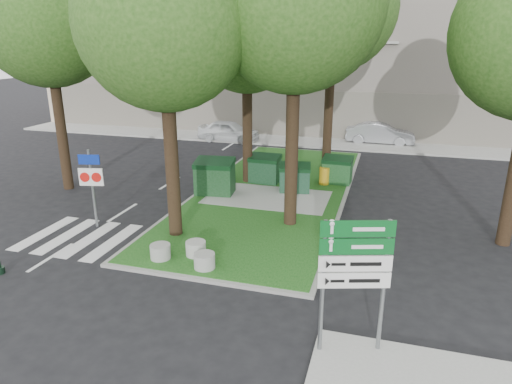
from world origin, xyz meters
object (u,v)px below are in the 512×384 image
at_px(dumpster_c, 295,178).
at_px(car_silver, 380,133).
at_px(bollard_right, 205,261).
at_px(tree_street_left, 47,5).
at_px(dumpster_d, 337,170).
at_px(traffic_sign_pole, 92,178).
at_px(bollard_mid, 196,248).
at_px(bollard_left, 160,251).
at_px(car_white, 229,131).
at_px(directional_sign, 355,266).
at_px(dumpster_b, 265,169).
at_px(tree_median_near_left, 166,4).
at_px(litter_bin, 324,176).
at_px(dumpster_a, 215,177).
at_px(tree_median_mid, 249,24).

bearing_deg(dumpster_c, car_silver, 64.53).
height_order(dumpster_c, bollard_right, dumpster_c).
xyz_separation_m(tree_street_left, dumpster_d, (11.41, 3.85, -6.94)).
bearing_deg(traffic_sign_pole, bollard_mid, -30.00).
bearing_deg(bollard_right, bollard_left, 172.97).
relative_size(traffic_sign_pole, car_white, 0.70).
bearing_deg(directional_sign, dumpster_d, 80.89).
distance_m(car_white, car_silver, 9.77).
relative_size(dumpster_c, traffic_sign_pole, 0.51).
relative_size(dumpster_b, car_silver, 0.33).
bearing_deg(car_silver, dumpster_c, 164.75).
bearing_deg(bollard_mid, tree_median_near_left, 131.65).
bearing_deg(litter_bin, bollard_mid, -107.80).
bearing_deg(bollard_mid, directional_sign, -33.08).
distance_m(dumpster_c, traffic_sign_pole, 8.31).
distance_m(dumpster_a, dumpster_d, 5.67).
relative_size(tree_street_left, litter_bin, 14.08).
distance_m(dumpster_c, litter_bin, 1.74).
xyz_separation_m(litter_bin, traffic_sign_pole, (-7.07, -7.00, 1.30)).
height_order(dumpster_c, traffic_sign_pole, traffic_sign_pole).
bearing_deg(car_silver, litter_bin, 168.50).
height_order(bollard_left, directional_sign, directional_sign).
bearing_deg(directional_sign, dumpster_b, 96.60).
bearing_deg(directional_sign, dumpster_c, 90.78).
xyz_separation_m(dumpster_c, directional_sign, (3.30, -10.14, 1.36)).
xyz_separation_m(directional_sign, car_silver, (-0.12, 21.50, -1.36)).
bearing_deg(tree_median_near_left, directional_sign, -36.72).
distance_m(tree_street_left, bollard_left, 11.64).
xyz_separation_m(tree_median_near_left, traffic_sign_pole, (-3.18, -0.07, -5.51)).
relative_size(tree_median_near_left, car_silver, 2.47).
height_order(bollard_mid, directional_sign, directional_sign).
bearing_deg(tree_median_mid, traffic_sign_pole, -119.26).
bearing_deg(tree_street_left, dumpster_a, 7.17).
height_order(tree_median_near_left, dumpster_b, tree_median_near_left).
xyz_separation_m(dumpster_b, car_silver, (4.77, 10.41, -0.03)).
relative_size(dumpster_a, dumpster_b, 1.24).
relative_size(tree_median_mid, bollard_mid, 16.34).
distance_m(dumpster_a, car_white, 11.14).
height_order(dumpster_d, bollard_left, dumpster_d).
distance_m(tree_median_near_left, bollard_mid, 7.22).
bearing_deg(car_silver, dumpster_a, 153.54).
bearing_deg(tree_median_mid, dumpster_b, 2.17).
bearing_deg(tree_street_left, car_white, 73.46).
xyz_separation_m(dumpster_d, bollard_mid, (-3.19, -8.73, -0.37)).
bearing_deg(bollard_left, car_silver, 73.15).
bearing_deg(dumpster_c, tree_street_left, -177.90).
relative_size(tree_street_left, directional_sign, 3.75).
relative_size(dumpster_b, bollard_left, 2.33).
distance_m(bollard_mid, car_white, 17.07).
height_order(bollard_left, bollard_right, bollard_right).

